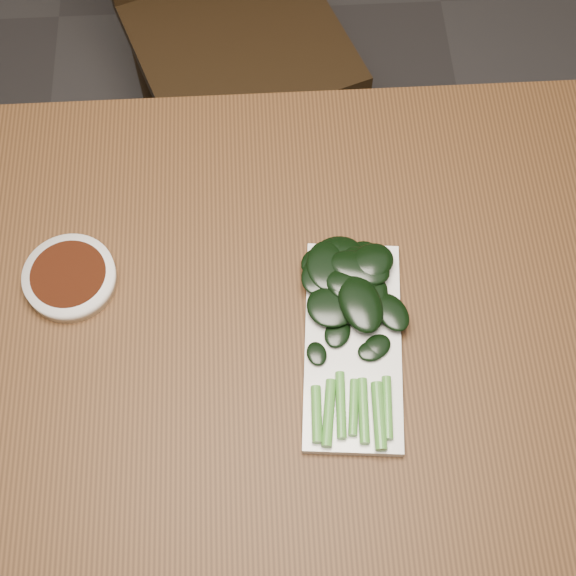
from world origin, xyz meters
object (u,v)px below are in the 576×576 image
(sauce_bowl, at_px, (70,278))
(table, at_px, (263,350))
(serving_plate, at_px, (353,344))
(gai_lan, at_px, (351,298))

(sauce_bowl, bearing_deg, table, -18.51)
(serving_plate, xyz_separation_m, gai_lan, (0.00, 0.06, 0.02))
(table, relative_size, serving_plate, 4.63)
(sauce_bowl, distance_m, serving_plate, 0.39)
(sauce_bowl, distance_m, gai_lan, 0.38)
(serving_plate, distance_m, gai_lan, 0.06)
(table, xyz_separation_m, serving_plate, (0.12, -0.03, 0.08))
(serving_plate, bearing_deg, sauce_bowl, 162.94)
(sauce_bowl, xyz_separation_m, gai_lan, (0.38, -0.06, 0.01))
(serving_plate, height_order, gai_lan, gai_lan)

